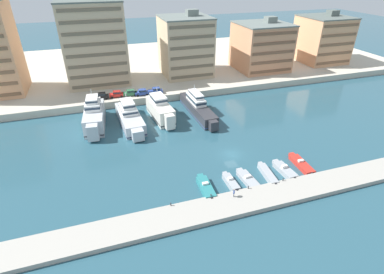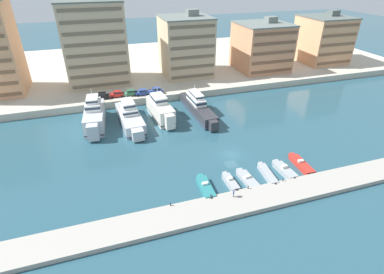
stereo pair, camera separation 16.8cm
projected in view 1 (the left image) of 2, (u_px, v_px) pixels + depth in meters
name	position (u px, v px, depth m)	size (l,w,h in m)	color
ground_plane	(232.00, 155.00, 64.24)	(400.00, 400.00, 0.00)	#285160
quay_promenade	(161.00, 64.00, 119.26)	(180.00, 70.00, 2.04)	beige
pier_dock	(267.00, 197.00, 51.91)	(120.00, 5.57, 0.85)	#A8A399
yacht_silver_far_left	(94.00, 116.00, 74.45)	(5.83, 17.28, 9.06)	silver
yacht_silver_left	(130.00, 117.00, 75.61)	(5.88, 19.32, 7.62)	silver
yacht_ivory_mid_left	(160.00, 110.00, 78.32)	(5.35, 15.76, 7.82)	silver
yacht_charcoal_center_left	(198.00, 107.00, 80.93)	(4.57, 21.94, 7.49)	#333338
motorboat_teal_far_left	(206.00, 187.00, 53.93)	(2.24, 7.20, 1.42)	teal
motorboat_grey_left	(231.00, 182.00, 55.18)	(1.56, 5.78, 1.46)	#9EA3A8
motorboat_grey_mid_left	(248.00, 179.00, 56.14)	(2.53, 6.88, 1.16)	#9EA3A8
motorboat_grey_center_left	(267.00, 174.00, 57.42)	(2.15, 7.31, 0.99)	#9EA3A8
motorboat_grey_center	(284.00, 170.00, 58.51)	(2.37, 6.66, 1.55)	#9EA3A8
motorboat_red_center_right	(301.00, 164.00, 60.36)	(2.37, 7.68, 1.30)	red
car_black_far_left	(102.00, 96.00, 85.30)	(4.19, 2.11, 1.80)	black
car_red_left	(117.00, 94.00, 86.53)	(4.20, 2.14, 1.80)	red
car_green_mid_left	(130.00, 93.00, 87.40)	(4.15, 2.02, 1.80)	#2D6642
car_blue_center_left	(142.00, 92.00, 87.76)	(4.17, 2.05, 1.80)	#28428E
car_blue_center	(156.00, 90.00, 88.96)	(4.23, 2.20, 1.80)	#28428E
apartment_block_left	(95.00, 43.00, 92.03)	(18.67, 15.15, 26.79)	#C6AD89
apartment_block_mid_left	(185.00, 46.00, 101.18)	(16.07, 16.19, 21.04)	#C6AD89
apartment_block_center_left	(261.00, 46.00, 107.18)	(17.48, 17.28, 18.01)	tan
apartment_block_center	(322.00, 39.00, 115.88)	(16.41, 17.18, 18.84)	tan
pedestrian_near_edge	(234.00, 192.00, 50.80)	(0.42, 0.52, 1.58)	#4C515B
bollard_west	(171.00, 204.00, 49.19)	(0.20, 0.20, 0.61)	#2D2D33
bollard_west_mid	(211.00, 195.00, 51.08)	(0.20, 0.20, 0.61)	#2D2D33
bollard_east_mid	(248.00, 187.00, 52.98)	(0.20, 0.20, 0.61)	#2D2D33
bollard_east	(283.00, 179.00, 54.88)	(0.20, 0.20, 0.61)	#2D2D33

